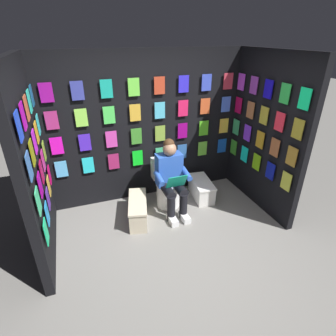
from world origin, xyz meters
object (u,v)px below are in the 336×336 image
(toilet, at_px, (167,186))
(comic_longbox_far, at_px, (138,210))
(person_reading, at_px, (171,177))
(comic_longbox_near, at_px, (201,189))

(toilet, distance_m, comic_longbox_far, 0.66)
(toilet, xyz_separation_m, person_reading, (0.00, 0.23, 0.27))
(toilet, height_order, comic_longbox_near, toilet)
(toilet, bearing_deg, comic_longbox_near, 176.37)
(person_reading, height_order, comic_longbox_far, person_reading)
(person_reading, bearing_deg, comic_longbox_near, -163.61)
(person_reading, relative_size, comic_longbox_far, 1.52)
(comic_longbox_far, bearing_deg, person_reading, -159.58)
(toilet, relative_size, comic_longbox_far, 0.99)
(person_reading, height_order, comic_longbox_near, person_reading)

